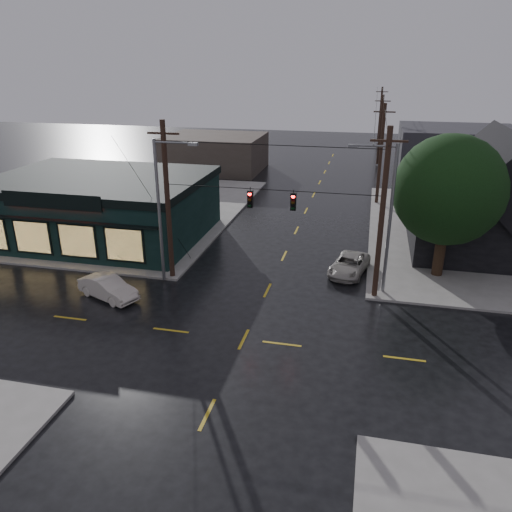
% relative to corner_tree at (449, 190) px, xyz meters
% --- Properties ---
extents(ground_plane, '(160.00, 160.00, 0.00)m').
position_rel_corner_tree_xyz_m(ground_plane, '(-10.50, -10.65, -5.85)').
color(ground_plane, black).
extents(sidewalk_nw, '(28.00, 28.00, 0.15)m').
position_rel_corner_tree_xyz_m(sidewalk_nw, '(-30.50, 9.35, -5.77)').
color(sidewalk_nw, gray).
rests_on(sidewalk_nw, ground).
extents(pizza_shop, '(16.30, 12.34, 4.90)m').
position_rel_corner_tree_xyz_m(pizza_shop, '(-25.50, 2.30, -3.29)').
color(pizza_shop, black).
rests_on(pizza_shop, ground).
extents(ne_building, '(12.60, 11.60, 8.75)m').
position_rel_corner_tree_xyz_m(ne_building, '(4.50, 6.35, -1.37)').
color(ne_building, black).
rests_on(ne_building, ground).
extents(corner_tree, '(6.93, 6.93, 9.18)m').
position_rel_corner_tree_xyz_m(corner_tree, '(0.00, 0.00, 0.00)').
color(corner_tree, black).
rests_on(corner_tree, ground).
extents(utility_pole_nw, '(2.00, 0.32, 10.15)m').
position_rel_corner_tree_xyz_m(utility_pole_nw, '(-17.00, -4.15, -5.85)').
color(utility_pole_nw, black).
rests_on(utility_pole_nw, ground).
extents(utility_pole_ne, '(2.00, 0.32, 10.15)m').
position_rel_corner_tree_xyz_m(utility_pole_ne, '(-4.00, -4.15, -5.85)').
color(utility_pole_ne, black).
rests_on(utility_pole_ne, ground).
extents(utility_pole_far_a, '(2.00, 0.32, 9.65)m').
position_rel_corner_tree_xyz_m(utility_pole_far_a, '(-4.00, 17.35, -5.85)').
color(utility_pole_far_a, black).
rests_on(utility_pole_far_a, ground).
extents(utility_pole_far_b, '(2.00, 0.32, 9.15)m').
position_rel_corner_tree_xyz_m(utility_pole_far_b, '(-4.00, 37.35, -5.85)').
color(utility_pole_far_b, black).
rests_on(utility_pole_far_b, ground).
extents(utility_pole_far_c, '(2.00, 0.32, 9.15)m').
position_rel_corner_tree_xyz_m(utility_pole_far_c, '(-4.00, 57.35, -5.85)').
color(utility_pole_far_c, black).
rests_on(utility_pole_far_c, ground).
extents(span_signal_assembly, '(13.00, 0.48, 1.23)m').
position_rel_corner_tree_xyz_m(span_signal_assembly, '(-10.41, -4.15, -0.15)').
color(span_signal_assembly, black).
rests_on(span_signal_assembly, ground).
extents(streetlight_nw, '(5.40, 0.30, 9.15)m').
position_rel_corner_tree_xyz_m(streetlight_nw, '(-17.30, -4.85, -5.85)').
color(streetlight_nw, gray).
rests_on(streetlight_nw, ground).
extents(streetlight_ne, '(5.40, 0.30, 9.15)m').
position_rel_corner_tree_xyz_m(streetlight_ne, '(-3.50, -3.45, -5.85)').
color(streetlight_ne, gray).
rests_on(streetlight_ne, ground).
extents(bg_building_west, '(12.00, 10.00, 4.40)m').
position_rel_corner_tree_xyz_m(bg_building_west, '(-24.50, 29.35, -3.65)').
color(bg_building_west, '#3C332C').
rests_on(bg_building_west, ground).
extents(bg_building_east, '(14.00, 12.00, 5.60)m').
position_rel_corner_tree_xyz_m(bg_building_east, '(5.50, 34.35, -3.05)').
color(bg_building_east, '#29292E').
rests_on(bg_building_east, ground).
extents(sedan_cream, '(4.31, 2.89, 1.34)m').
position_rel_corner_tree_xyz_m(sedan_cream, '(-19.62, -7.84, -5.17)').
color(sedan_cream, beige).
rests_on(sedan_cream, ground).
extents(suv_silver, '(2.91, 4.77, 1.24)m').
position_rel_corner_tree_xyz_m(suv_silver, '(-5.71, -0.82, -5.23)').
color(suv_silver, '#A5A199').
rests_on(suv_silver, ground).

